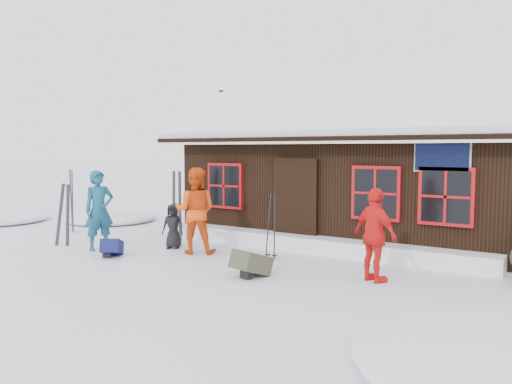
% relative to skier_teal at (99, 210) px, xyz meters
% --- Properties ---
extents(ground, '(120.00, 120.00, 0.00)m').
position_rel_skier_teal_xyz_m(ground, '(2.66, 0.21, -0.90)').
color(ground, white).
rests_on(ground, ground).
extents(mountain_hut, '(8.90, 6.09, 4.42)m').
position_rel_skier_teal_xyz_m(mountain_hut, '(4.16, 5.19, 0.68)').
color(mountain_hut, black).
rests_on(mountain_hut, ground).
extents(snow_drift, '(7.60, 0.60, 0.35)m').
position_rel_skier_teal_xyz_m(snow_drift, '(4.16, 2.46, -0.72)').
color(snow_drift, white).
rests_on(snow_drift, ground).
extents(snow_mounds, '(20.60, 13.20, 0.48)m').
position_rel_skier_teal_xyz_m(snow_mounds, '(4.31, 2.07, -0.90)').
color(snow_mounds, white).
rests_on(snow_mounds, ground).
extents(skier_teal, '(0.64, 0.77, 1.80)m').
position_rel_skier_teal_xyz_m(skier_teal, '(0.00, 0.00, 0.00)').
color(skier_teal, navy).
rests_on(skier_teal, ground).
extents(skier_orange_left, '(1.13, 1.04, 1.87)m').
position_rel_skier_teal_xyz_m(skier_orange_left, '(2.03, 0.90, 0.04)').
color(skier_orange_left, '#E44710').
rests_on(skier_orange_left, ground).
extents(skier_orange_right, '(1.02, 0.78, 1.61)m').
position_rel_skier_teal_xyz_m(skier_orange_right, '(6.13, 0.73, -0.09)').
color(skier_orange_right, red).
rests_on(skier_orange_right, ground).
extents(skier_crouched, '(0.59, 0.49, 1.02)m').
position_rel_skier_teal_xyz_m(skier_crouched, '(1.26, 1.04, -0.39)').
color(skier_crouched, black).
rests_on(skier_crouched, ground).
extents(ski_pair_left, '(0.53, 0.16, 1.52)m').
position_rel_skier_teal_xyz_m(ski_pair_left, '(-1.07, -0.15, -0.19)').
color(ski_pair_left, black).
rests_on(ski_pair_left, ground).
extents(ski_pair_mid, '(0.39, 0.24, 1.76)m').
position_rel_skier_teal_xyz_m(ski_pair_mid, '(-2.69, 1.29, -0.07)').
color(ski_pair_mid, black).
rests_on(ski_pair_mid, ground).
extents(ski_pair_right, '(0.41, 0.15, 1.78)m').
position_rel_skier_teal_xyz_m(ski_pair_right, '(0.61, 1.89, -0.06)').
color(ski_pair_right, black).
rests_on(ski_pair_right, ground).
extents(ski_poles, '(0.25, 0.12, 1.40)m').
position_rel_skier_teal_xyz_m(ski_poles, '(3.73, 1.29, -0.24)').
color(ski_poles, black).
rests_on(ski_poles, ground).
extents(backpack_blue, '(0.61, 0.64, 0.28)m').
position_rel_skier_teal_xyz_m(backpack_blue, '(0.80, -0.35, -0.76)').
color(backpack_blue, '#131753').
rests_on(backpack_blue, ground).
extents(backpack_olive, '(0.60, 0.71, 0.34)m').
position_rel_skier_teal_xyz_m(backpack_olive, '(4.18, -0.14, -0.73)').
color(backpack_olive, '#3F3F2D').
rests_on(backpack_olive, ground).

